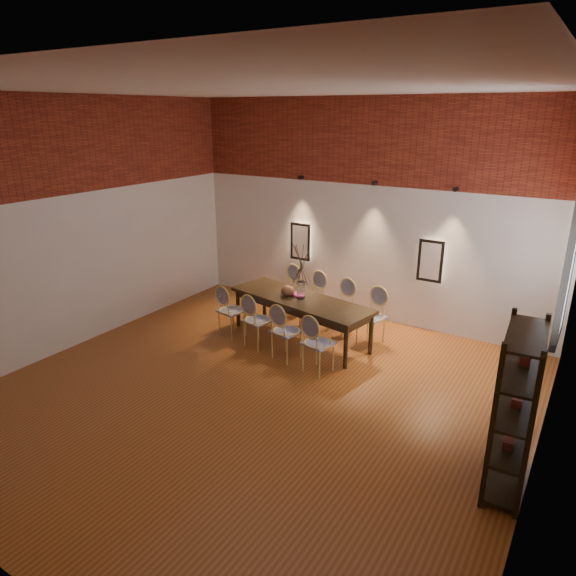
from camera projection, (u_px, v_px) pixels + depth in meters
The scene contains 29 objects.
floor at pixel (255, 395), 7.15m from camera, with size 7.00×7.00×0.02m, color #9A5221.
ceiling at pixel (247, 86), 5.83m from camera, with size 7.00×7.00×0.02m, color silver.
wall_back at pixel (366, 212), 9.34m from camera, with size 7.00×0.10×4.00m, color silver.
wall_left at pixel (73, 225), 8.27m from camera, with size 0.10×7.00×4.00m, color silver.
wall_right at pixel (565, 311), 4.71m from camera, with size 0.10×7.00×4.00m, color silver.
brick_band_back at pixel (368, 141), 8.87m from camera, with size 7.00×0.02×1.50m, color maroon.
brick_band_left at pixel (64, 145), 7.82m from camera, with size 0.02×7.00×1.50m, color maroon.
niche_left at pixel (301, 241), 10.14m from camera, with size 0.36×0.06×0.66m, color #FFEAC6.
niche_right at pixel (431, 261), 8.84m from camera, with size 0.36×0.06×0.66m, color #FFEAC6.
spot_fixture_left at pixel (301, 177), 9.70m from camera, with size 0.08×0.08×0.10m, color black.
spot_fixture_mid at pixel (375, 183), 8.95m from camera, with size 0.08×0.08×0.10m, color black.
spot_fixture_right at pixel (456, 189), 8.25m from camera, with size 0.08×0.08×0.10m, color black.
window_glass at pixel (574, 248), 6.31m from camera, with size 0.02×0.78×2.38m, color silver.
window_frame at pixel (572, 247), 6.32m from camera, with size 0.08×0.90×2.50m, color black.
window_mullion at pixel (572, 247), 6.32m from camera, with size 0.06×0.06×2.40m, color black.
dining_table at pixel (300, 319), 8.78m from camera, with size 2.59×0.83×0.75m, color #312212.
chair_near_a at pixel (232, 310), 8.89m from camera, with size 0.44×0.44×0.94m, color #E0C671, non-canonical shape.
chair_near_b at pixel (258, 320), 8.47m from camera, with size 0.44×0.44×0.94m, color #E0C671, non-canonical shape.
chair_near_c at pixel (287, 331), 8.06m from camera, with size 0.44×0.44×0.94m, color #E0C671, non-canonical shape.
chair_near_d at pixel (318, 343), 7.64m from camera, with size 0.44×0.44×0.94m, color #E0C671, non-canonical shape.
chair_far_a at pixel (286, 291), 9.85m from camera, with size 0.44×0.44×0.94m, color #E0C671, non-canonical shape.
chair_far_b at pixel (312, 299), 9.44m from camera, with size 0.44×0.44×0.94m, color #E0C671, non-canonical shape.
chair_far_c at pixel (340, 307), 9.02m from camera, with size 0.44×0.44×0.94m, color #E0C671, non-canonical shape.
chair_far_d at pixel (371, 317), 8.61m from camera, with size 0.44×0.44×0.94m, color #E0C671, non-canonical shape.
vase at pixel (301, 290), 8.60m from camera, with size 0.14×0.14×0.30m, color silver.
dried_branches at pixel (301, 264), 8.45m from camera, with size 0.50×0.50×0.70m, color #45392A, non-canonical shape.
bowl at pixel (288, 291), 8.75m from camera, with size 0.24×0.24×0.18m, color brown.
book at pixel (296, 294), 8.80m from camera, with size 0.26×0.18×0.03m, color #92215F.
shelving_rack at pixel (515, 410), 5.15m from camera, with size 0.38×1.00×1.80m, color black, non-canonical shape.
Camera 1 is at (3.71, -5.07, 3.74)m, focal length 32.00 mm.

